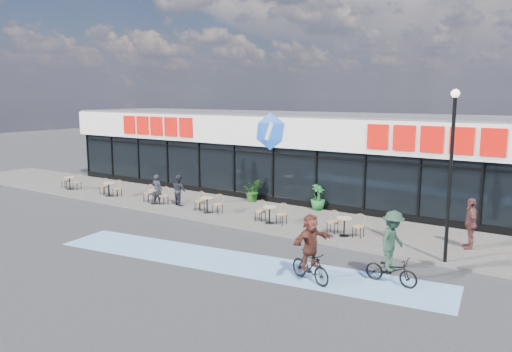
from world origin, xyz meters
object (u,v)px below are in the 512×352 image
(potted_plant_left, at_px, (254,190))
(pedestrian_a, at_px, (470,223))
(bistro_set_0, at_px, (71,181))
(cyclist_b, at_px, (392,251))
(lamp_post, at_px, (451,163))
(potted_plant_right, at_px, (318,197))
(cyclist_a, at_px, (310,250))
(patron_left, at_px, (157,189))
(potted_plant_mid, at_px, (253,192))
(patron_right, at_px, (179,190))

(potted_plant_left, bearing_deg, pedestrian_a, -11.43)
(bistro_set_0, height_order, cyclist_b, cyclist_b)
(cyclist_b, bearing_deg, bistro_set_0, 169.72)
(lamp_post, xyz_separation_m, bistro_set_0, (-21.65, 1.04, -2.89))
(potted_plant_left, distance_m, potted_plant_right, 3.61)
(potted_plant_left, bearing_deg, potted_plant_right, 3.03)
(cyclist_a, xyz_separation_m, cyclist_b, (2.09, 1.22, 0.02))
(cyclist_a, bearing_deg, patron_left, 156.82)
(pedestrian_a, xyz_separation_m, cyclist_b, (-1.24, -4.74, -0.02))
(lamp_post, xyz_separation_m, potted_plant_mid, (-10.75, 4.23, -2.82))
(cyclist_a, bearing_deg, patron_right, 152.63)
(potted_plant_mid, distance_m, patron_right, 3.83)
(potted_plant_left, bearing_deg, potted_plant_mid, -170.43)
(lamp_post, relative_size, cyclist_b, 2.53)
(potted_plant_mid, bearing_deg, cyclist_a, -46.50)
(cyclist_a, bearing_deg, pedestrian_a, 60.85)
(potted_plant_left, height_order, pedestrian_a, pedestrian_a)
(bistro_set_0, xyz_separation_m, cyclist_b, (20.75, -3.76, 0.46))
(potted_plant_left, bearing_deg, cyclist_b, -35.53)
(potted_plant_left, distance_m, potted_plant_mid, 0.11)
(cyclist_b, bearing_deg, potted_plant_right, 130.70)
(bistro_set_0, bearing_deg, patron_right, 2.51)
(potted_plant_right, height_order, patron_left, patron_left)
(patron_right, bearing_deg, potted_plant_mid, -113.88)
(lamp_post, xyz_separation_m, cyclist_b, (-0.90, -2.72, -2.43))
(lamp_post, height_order, patron_left, lamp_post)
(potted_plant_mid, relative_size, potted_plant_right, 0.85)
(lamp_post, height_order, patron_right, lamp_post)
(patron_right, bearing_deg, cyclist_a, 171.04)
(bistro_set_0, distance_m, patron_right, 8.34)
(cyclist_a, height_order, cyclist_b, cyclist_b)
(potted_plant_right, bearing_deg, pedestrian_a, -18.08)
(potted_plant_mid, relative_size, patron_left, 0.69)
(potted_plant_mid, height_order, patron_right, patron_right)
(potted_plant_left, distance_m, cyclist_a, 11.23)
(potted_plant_right, bearing_deg, patron_left, -154.69)
(lamp_post, relative_size, pedestrian_a, 3.05)
(bistro_set_0, xyz_separation_m, cyclist_a, (18.66, -4.99, 0.44))
(potted_plant_right, bearing_deg, patron_right, -154.16)
(potted_plant_mid, bearing_deg, bistro_set_0, -163.68)
(lamp_post, bearing_deg, pedestrian_a, 80.44)
(bistro_set_0, bearing_deg, pedestrian_a, 2.56)
(potted_plant_mid, bearing_deg, cyclist_b, -35.23)
(patron_right, height_order, cyclist_b, cyclist_b)
(lamp_post, bearing_deg, potted_plant_left, 158.27)
(lamp_post, bearing_deg, potted_plant_mid, 158.50)
(bistro_set_0, distance_m, potted_plant_right, 14.98)
(potted_plant_left, height_order, patron_right, patron_right)
(bistro_set_0, height_order, patron_right, patron_right)
(pedestrian_a, bearing_deg, bistro_set_0, -111.68)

